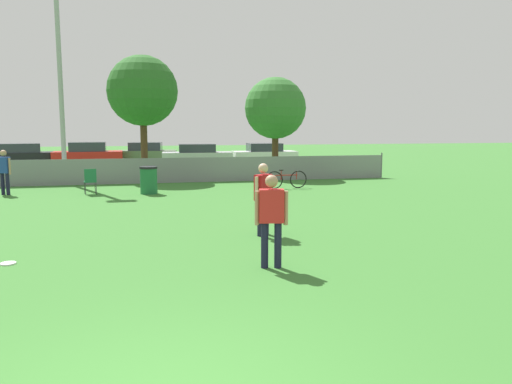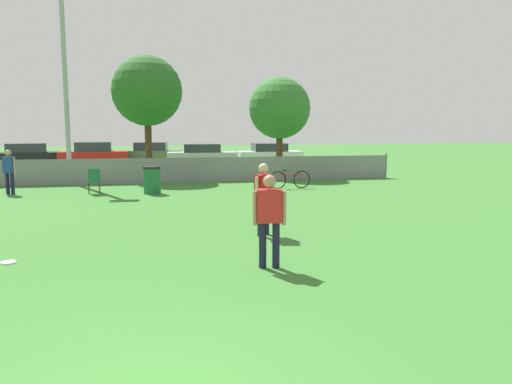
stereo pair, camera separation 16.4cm
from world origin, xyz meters
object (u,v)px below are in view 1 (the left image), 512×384
object	(u,v)px
parked_car_olive	(146,154)
parked_car_white	(264,154)
parked_car_silver	(197,155)
tree_near_pole	(143,91)
bicycle_sideline	(286,179)
light_pole	(59,60)
tree_far_right	(275,108)
folding_chair_sideline	(90,180)
parked_car_red	(88,155)
player_defender_red	(271,214)
trash_bin	(149,180)
parked_car_dark	(20,156)
spectator_in_blue	(4,169)
frisbee_disc	(8,263)
player_thrower_red	(263,194)

from	to	relation	value
parked_car_olive	parked_car_white	xyz separation A→B (m)	(7.50, -2.07, -0.03)
parked_car_olive	parked_car_silver	bearing A→B (deg)	-33.73
tree_near_pole	bicycle_sideline	world-z (taller)	tree_near_pole
light_pole	tree_near_pole	bearing A→B (deg)	18.33
parked_car_olive	parked_car_white	size ratio (longest dim) A/B	1.01
parked_car_olive	parked_car_silver	xyz separation A→B (m)	(3.09, -2.66, -0.01)
tree_far_right	folding_chair_sideline	distance (m)	9.98
light_pole	parked_car_red	size ratio (longest dim) A/B	2.19
player_defender_red	parked_car_silver	size ratio (longest dim) A/B	0.38
trash_bin	parked_car_red	xyz separation A→B (m)	(-3.52, 13.38, 0.22)
player_defender_red	parked_car_dark	world-z (taller)	player_defender_red
player_defender_red	spectator_in_blue	bearing A→B (deg)	133.24
spectator_in_blue	tree_near_pole	bearing A→B (deg)	-108.95
parked_car_white	player_defender_red	bearing A→B (deg)	-103.00
frisbee_disc	trash_bin	size ratio (longest dim) A/B	0.28
trash_bin	player_defender_red	bearing A→B (deg)	-78.94
light_pole	parked_car_white	xyz separation A→B (m)	(10.99, 8.41, -4.62)
tree_far_right	parked_car_silver	xyz separation A→B (m)	(-3.15, 6.97, -2.65)
light_pole	parked_car_silver	distance (m)	11.21
tree_near_pole	tree_far_right	world-z (taller)	tree_near_pole
parked_car_silver	parked_car_olive	bearing A→B (deg)	142.29
tree_near_pole	parked_car_dark	bearing A→B (deg)	132.11
tree_far_right	parked_car_silver	world-z (taller)	tree_far_right
parked_car_olive	parked_car_red	bearing A→B (deg)	-151.14
bicycle_sideline	parked_car_dark	world-z (taller)	parked_car_dark
parked_car_olive	player_defender_red	bearing A→B (deg)	-78.27
frisbee_disc	parked_car_silver	xyz separation A→B (m)	(5.62, 21.24, 0.67)
tree_far_right	frisbee_disc	xyz separation A→B (m)	(-8.77, -14.27, -3.32)
player_thrower_red	parked_car_olive	distance (m)	22.70
light_pole	parked_car_dark	size ratio (longest dim) A/B	1.97
tree_far_right	frisbee_disc	distance (m)	17.07
tree_far_right	parked_car_red	world-z (taller)	tree_far_right
frisbee_disc	light_pole	bearing A→B (deg)	94.09
folding_chair_sideline	parked_car_silver	world-z (taller)	parked_car_silver
tree_near_pole	parked_car_white	size ratio (longest dim) A/B	1.41
tree_near_pole	parked_car_white	bearing A→B (deg)	43.87
tree_near_pole	parked_car_red	xyz separation A→B (m)	(-3.39, 7.96, -3.37)
player_thrower_red	bicycle_sideline	distance (m)	8.68
spectator_in_blue	parked_car_dark	bearing A→B (deg)	-51.26
light_pole	tree_far_right	bearing A→B (deg)	4.98
bicycle_sideline	tree_far_right	bearing A→B (deg)	77.86
frisbee_disc	parked_car_white	bearing A→B (deg)	65.32
tree_far_right	trash_bin	size ratio (longest dim) A/B	4.80
frisbee_disc	parked_car_olive	bearing A→B (deg)	83.96
frisbee_disc	parked_car_dark	world-z (taller)	parked_car_dark
player_thrower_red	folding_chair_sideline	distance (m)	9.30
parked_car_silver	folding_chair_sideline	bearing A→B (deg)	-110.42
spectator_in_blue	player_defender_red	bearing A→B (deg)	150.81
light_pole	spectator_in_blue	world-z (taller)	light_pole
player_thrower_red	parked_car_olive	size ratio (longest dim) A/B	0.40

